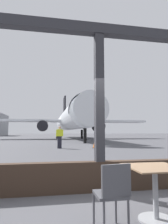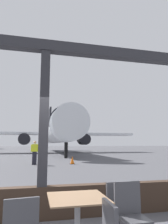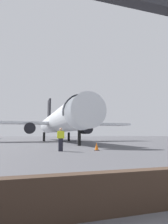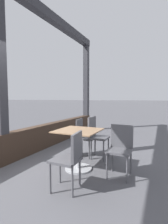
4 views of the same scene
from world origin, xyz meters
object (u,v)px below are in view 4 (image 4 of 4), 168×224
Objects in this scene: dining_table at (78,146)px; cafe_chair_aisle_right at (83,134)px; cafe_chair_aisle_left at (121,146)px; cafe_chair_window_right at (71,156)px; cafe_chair_window_left at (96,134)px.

cafe_chair_aisle_right is (0.74, 0.24, 0.07)m from dining_table.
dining_table is 0.81m from cafe_chair_aisle_left.
cafe_chair_aisle_left is at bearing -34.42° from cafe_chair_window_right.
cafe_chair_window_right is at bearing 145.58° from cafe_chair_aisle_left.
cafe_chair_window_right is 1.55m from cafe_chair_aisle_right.
cafe_chair_window_left is at bearing -5.67° from dining_table.
cafe_chair_window_right is 0.99m from cafe_chair_aisle_left.
cafe_chair_aisle_right is at bearing 57.70° from cafe_chair_aisle_left.
dining_table is 0.90× the size of cafe_chair_window_right.
dining_table is at bearing 17.94° from cafe_chair_window_right.
cafe_chair_aisle_right is (0.66, 1.04, -0.01)m from cafe_chair_aisle_left.
cafe_chair_window_left is at bearing -88.09° from cafe_chair_aisle_right.
cafe_chair_window_left is 0.99m from cafe_chair_aisle_left.
cafe_chair_window_left reaches higher than dining_table.
cafe_chair_window_left reaches higher than cafe_chair_aisle_left.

